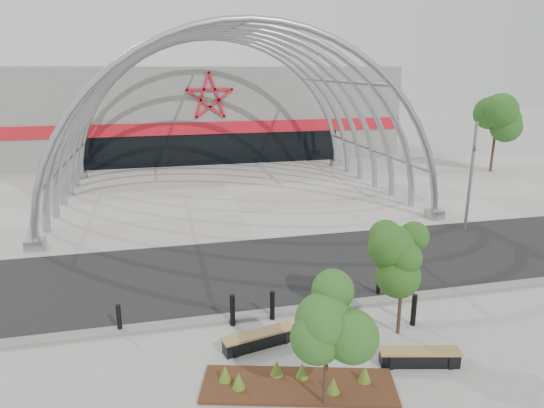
{
  "coord_description": "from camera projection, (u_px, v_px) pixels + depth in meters",
  "views": [
    {
      "loc": [
        -4.37,
        -14.35,
        7.94
      ],
      "look_at": [
        0.0,
        4.0,
        2.6
      ],
      "focal_mm": 32.0,
      "sensor_mm": 36.0,
      "label": 1
    }
  ],
  "objects": [
    {
      "name": "bg_tree_1",
      "position": [
        497.0,
        117.0,
        36.94
      ],
      "size": [
        2.7,
        2.7,
        5.91
      ],
      "color": "black",
      "rests_on": "ground"
    },
    {
      "name": "bollard_2",
      "position": [
        272.0,
        305.0,
        15.71
      ],
      "size": [
        0.16,
        0.16,
        0.98
      ],
      "primitive_type": "cylinder",
      "color": "black",
      "rests_on": "ground"
    },
    {
      "name": "vault_canopy",
      "position": [
        231.0,
        195.0,
        31.08
      ],
      "size": [
        20.8,
        15.8,
        20.36
      ],
      "color": "#91979B",
      "rests_on": "ground"
    },
    {
      "name": "arena_building",
      "position": [
        202.0,
        110.0,
        46.8
      ],
      "size": [
        34.0,
        15.24,
        8.0
      ],
      "color": "slate",
      "rests_on": "ground"
    },
    {
      "name": "signal_pole",
      "position": [
        471.0,
        175.0,
        23.68
      ],
      "size": [
        0.15,
        0.77,
        5.45
      ],
      "color": "gray",
      "rests_on": "ground"
    },
    {
      "name": "bollard_3",
      "position": [
        379.0,
        283.0,
        17.47
      ],
      "size": [
        0.14,
        0.14,
        0.88
      ],
      "primitive_type": "cylinder",
      "color": "black",
      "rests_on": "ground"
    },
    {
      "name": "forecourt",
      "position": [
        231.0,
        195.0,
        31.07
      ],
      "size": [
        60.0,
        17.0,
        0.04
      ],
      "primitive_type": "cube",
      "color": "#A59F95",
      "rests_on": "ground"
    },
    {
      "name": "bollard_0",
      "position": [
        119.0,
        319.0,
        14.95
      ],
      "size": [
        0.15,
        0.15,
        0.92
      ],
      "primitive_type": "cylinder",
      "color": "black",
      "rests_on": "ground"
    },
    {
      "name": "bench_1",
      "position": [
        419.0,
        358.0,
        13.34
      ],
      "size": [
        2.26,
        0.98,
        0.46
      ],
      "color": "black",
      "rests_on": "ground"
    },
    {
      "name": "ground",
      "position": [
        299.0,
        308.0,
        16.57
      ],
      "size": [
        140.0,
        140.0,
        0.0
      ],
      "primitive_type": "plane",
      "color": "gray",
      "rests_on": "ground"
    },
    {
      "name": "planting_bed",
      "position": [
        296.0,
        383.0,
        12.45
      ],
      "size": [
        5.17,
        2.78,
        0.52
      ],
      "color": "#33170E",
      "rests_on": "ground"
    },
    {
      "name": "street_tree_1",
      "position": [
        403.0,
        260.0,
        14.35
      ],
      "size": [
        1.42,
        1.42,
        3.37
      ],
      "color": "black",
      "rests_on": "ground"
    },
    {
      "name": "bench_0",
      "position": [
        259.0,
        340.0,
        14.21
      ],
      "size": [
        2.28,
        0.98,
        0.47
      ],
      "color": "black",
      "rests_on": "ground"
    },
    {
      "name": "bollard_1",
      "position": [
        233.0,
        310.0,
        15.34
      ],
      "size": [
        0.17,
        0.17,
        1.04
      ],
      "primitive_type": "cylinder",
      "color": "black",
      "rests_on": "ground"
    },
    {
      "name": "kerb",
      "position": [
        301.0,
        310.0,
        16.32
      ],
      "size": [
        60.0,
        0.5,
        0.12
      ],
      "primitive_type": "cube",
      "color": "slate",
      "rests_on": "ground"
    },
    {
      "name": "street_tree_0",
      "position": [
        328.0,
        316.0,
        11.09
      ],
      "size": [
        1.5,
        1.5,
        3.41
      ],
      "color": "black",
      "rests_on": "ground"
    },
    {
      "name": "bollard_4",
      "position": [
        414.0,
        310.0,
        15.35
      ],
      "size": [
        0.17,
        0.17,
        1.05
      ],
      "primitive_type": "cylinder",
      "color": "black",
      "rests_on": "ground"
    },
    {
      "name": "road",
      "position": [
        275.0,
        268.0,
        19.84
      ],
      "size": [
        140.0,
        7.0,
        0.02
      ],
      "primitive_type": "cube",
      "color": "black",
      "rests_on": "ground"
    }
  ]
}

